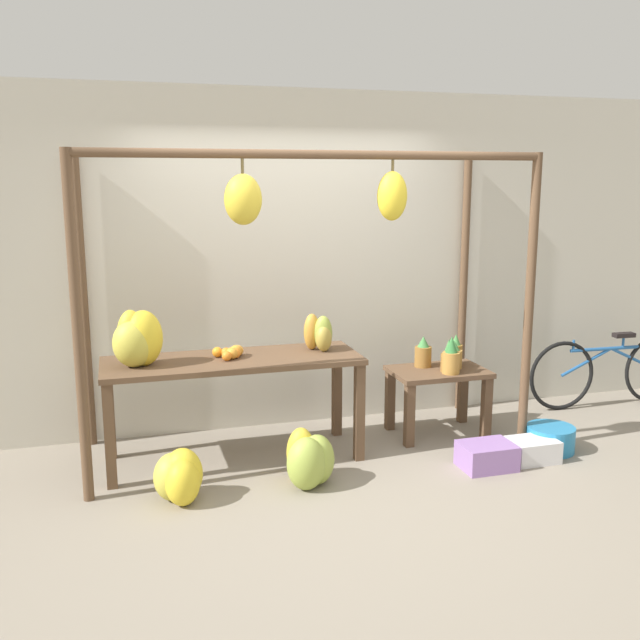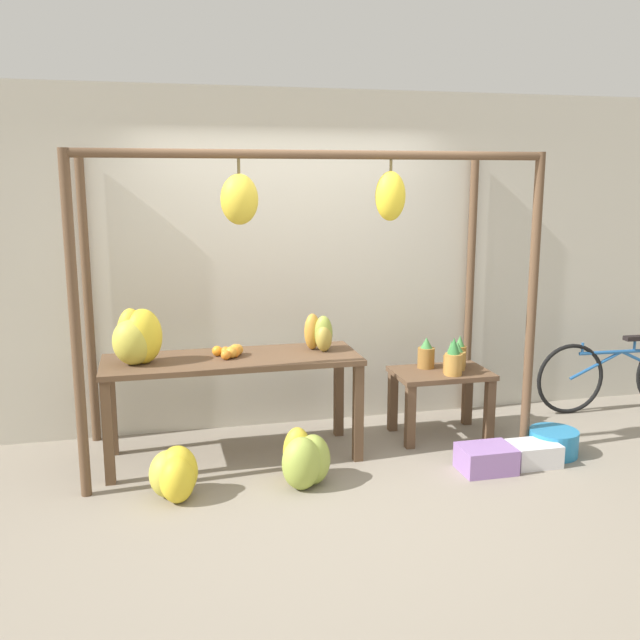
# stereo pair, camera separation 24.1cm
# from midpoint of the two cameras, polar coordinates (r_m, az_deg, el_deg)

# --- Properties ---
(ground_plane) EXTENTS (20.00, 20.00, 0.00)m
(ground_plane) POSITION_cam_midpoint_polar(r_m,az_deg,el_deg) (5.03, -0.21, -13.27)
(ground_plane) COLOR gray
(shop_wall_back) EXTENTS (8.00, 0.08, 2.80)m
(shop_wall_back) POSITION_cam_midpoint_polar(r_m,az_deg,el_deg) (5.99, -3.98, 4.67)
(shop_wall_back) COLOR beige
(shop_wall_back) RESTS_ON ground_plane
(stall_awning) EXTENTS (3.31, 1.20, 2.27)m
(stall_awning) POSITION_cam_midpoint_polar(r_m,az_deg,el_deg) (5.11, -2.33, 5.57)
(stall_awning) COLOR brown
(stall_awning) RESTS_ON ground_plane
(display_table_main) EXTENTS (1.89, 0.66, 0.79)m
(display_table_main) POSITION_cam_midpoint_polar(r_m,az_deg,el_deg) (5.33, -8.26, -4.19)
(display_table_main) COLOR brown
(display_table_main) RESTS_ON ground_plane
(display_table_side) EXTENTS (0.78, 0.51, 0.55)m
(display_table_side) POSITION_cam_midpoint_polar(r_m,az_deg,el_deg) (5.93, 8.27, -5.12)
(display_table_side) COLOR brown
(display_table_side) RESTS_ON ground_plane
(banana_pile_on_table) EXTENTS (0.42, 0.36, 0.40)m
(banana_pile_on_table) POSITION_cam_midpoint_polar(r_m,az_deg,el_deg) (5.19, -15.71, -1.56)
(banana_pile_on_table) COLOR yellow
(banana_pile_on_table) RESTS_ON display_table_main
(orange_pile) EXTENTS (0.23, 0.21, 0.09)m
(orange_pile) POSITION_cam_midpoint_polar(r_m,az_deg,el_deg) (5.31, -8.41, -2.59)
(orange_pile) COLOR orange
(orange_pile) RESTS_ON display_table_main
(pineapple_cluster) EXTENTS (0.42, 0.39, 0.30)m
(pineapple_cluster) POSITION_cam_midpoint_polar(r_m,az_deg,el_deg) (5.89, 8.86, -2.84)
(pineapple_cluster) COLOR #A3702D
(pineapple_cluster) RESTS_ON display_table_side
(banana_pile_ground_left) EXTENTS (0.38, 0.44, 0.35)m
(banana_pile_ground_left) POSITION_cam_midpoint_polar(r_m,az_deg,el_deg) (4.89, -12.54, -12.18)
(banana_pile_ground_left) COLOR gold
(banana_pile_ground_left) RESTS_ON ground_plane
(banana_pile_ground_right) EXTENTS (0.41, 0.44, 0.38)m
(banana_pile_ground_right) POSITION_cam_midpoint_polar(r_m,az_deg,el_deg) (5.00, -2.29, -11.12)
(banana_pile_ground_right) COLOR #9EB247
(banana_pile_ground_right) RESTS_ON ground_plane
(fruit_crate_white) EXTENTS (0.39, 0.29, 0.19)m
(fruit_crate_white) POSITION_cam_midpoint_polar(r_m,az_deg,el_deg) (5.41, 11.94, -10.60)
(fruit_crate_white) COLOR #9970B7
(fruit_crate_white) RESTS_ON ground_plane
(blue_bucket) EXTENTS (0.37, 0.37, 0.20)m
(blue_bucket) POSITION_cam_midpoint_polar(r_m,az_deg,el_deg) (5.86, 16.83, -9.08)
(blue_bucket) COLOR teal
(blue_bucket) RESTS_ON ground_plane
(parked_bicycle) EXTENTS (1.63, 0.11, 0.69)m
(parked_bicycle) POSITION_cam_midpoint_polar(r_m,az_deg,el_deg) (7.08, 21.25, -3.80)
(parked_bicycle) COLOR black
(parked_bicycle) RESTS_ON ground_plane
(papaya_pile) EXTENTS (0.25, 0.27, 0.28)m
(papaya_pile) POSITION_cam_midpoint_polar(r_m,az_deg,el_deg) (5.46, -1.33, -1.14)
(papaya_pile) COLOR #93A33D
(papaya_pile) RESTS_ON display_table_main
(fruit_crate_purple) EXTENTS (0.35, 0.26, 0.17)m
(fruit_crate_purple) POSITION_cam_midpoint_polar(r_m,az_deg,el_deg) (5.63, 15.46, -9.99)
(fruit_crate_purple) COLOR silver
(fruit_crate_purple) RESTS_ON ground_plane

